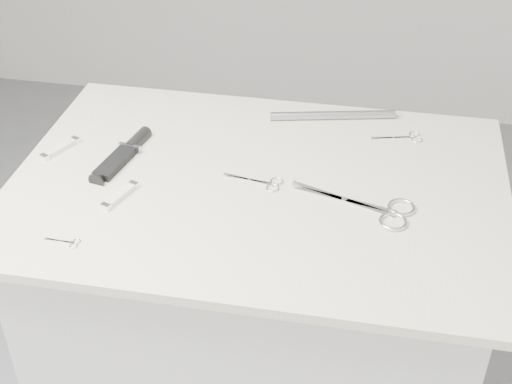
% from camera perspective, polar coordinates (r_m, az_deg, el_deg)
% --- Properties ---
extents(plinth, '(0.90, 0.60, 0.90)m').
position_cam_1_polar(plinth, '(1.75, 0.13, -11.91)').
color(plinth, silver).
rests_on(plinth, ground).
extents(display_board, '(1.00, 0.70, 0.02)m').
position_cam_1_polar(display_board, '(1.45, 0.16, 0.47)').
color(display_board, beige).
rests_on(display_board, plinth).
extents(large_shears, '(0.24, 0.13, 0.01)m').
position_cam_1_polar(large_shears, '(1.38, 9.74, -1.35)').
color(large_shears, silver).
rests_on(large_shears, display_board).
extents(embroidery_scissors_a, '(0.12, 0.05, 0.00)m').
position_cam_1_polar(embroidery_scissors_a, '(1.44, 0.61, 0.76)').
color(embroidery_scissors_a, silver).
rests_on(embroidery_scissors_a, display_board).
extents(embroidery_scissors_b, '(0.11, 0.06, 0.00)m').
position_cam_1_polar(embroidery_scissors_b, '(1.62, 11.87, 4.30)').
color(embroidery_scissors_b, silver).
rests_on(embroidery_scissors_b, display_board).
extents(tiny_scissors, '(0.07, 0.03, 0.00)m').
position_cam_1_polar(tiny_scissors, '(1.33, -14.89, -3.90)').
color(tiny_scissors, silver).
rests_on(tiny_scissors, display_board).
extents(sheathed_knife, '(0.07, 0.20, 0.02)m').
position_cam_1_polar(sheathed_knife, '(1.55, -10.37, 3.15)').
color(sheathed_knife, black).
rests_on(sheathed_knife, display_board).
extents(pocket_knife_a, '(0.06, 0.10, 0.01)m').
position_cam_1_polar(pocket_knife_a, '(1.59, -15.39, 3.40)').
color(pocket_knife_a, silver).
rests_on(pocket_knife_a, display_board).
extents(pocket_knife_b, '(0.05, 0.10, 0.01)m').
position_cam_1_polar(pocket_knife_b, '(1.42, -10.83, -0.25)').
color(pocket_knife_b, silver).
rests_on(pocket_knife_b, display_board).
extents(metal_rail, '(0.29, 0.08, 0.02)m').
position_cam_1_polar(metal_rail, '(1.66, 6.16, 6.13)').
color(metal_rail, gray).
rests_on(metal_rail, display_board).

